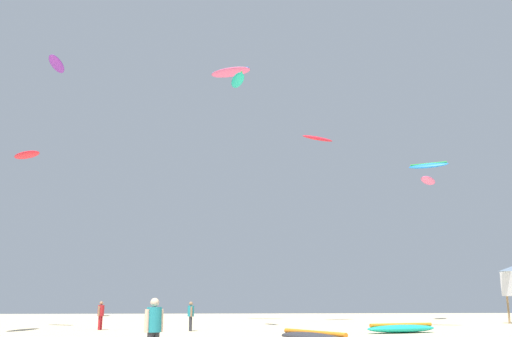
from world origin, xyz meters
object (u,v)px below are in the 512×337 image
at_px(kite_aloft_4, 231,72).
at_px(kite_aloft_9, 238,80).
at_px(kite_aloft_0, 429,165).
at_px(kite_aloft_2, 318,138).
at_px(kite_aloft_6, 57,64).
at_px(person_midground, 101,313).
at_px(kite_aloft_8, 428,181).
at_px(kite_grounded_near, 401,328).
at_px(person_left, 191,314).
at_px(kite_aloft_7, 27,155).
at_px(person_foreground, 154,326).

distance_m(kite_aloft_4, kite_aloft_9, 11.00).
bearing_deg(kite_aloft_0, kite_aloft_4, 142.35).
distance_m(kite_aloft_2, kite_aloft_6, 27.33).
relative_size(kite_aloft_4, kite_aloft_6, 0.82).
distance_m(person_midground, kite_aloft_8, 29.61).
height_order(person_midground, kite_grounded_near, person_midground).
bearing_deg(kite_aloft_4, kite_aloft_0, -37.65).
bearing_deg(kite_aloft_4, person_left, -100.94).
bearing_deg(kite_aloft_9, person_midground, -175.95).
bearing_deg(kite_aloft_0, kite_aloft_7, 176.34).
height_order(kite_aloft_4, kite_aloft_6, kite_aloft_6).
xyz_separation_m(person_foreground, kite_aloft_9, (2.84, 18.39, 14.33)).
height_order(kite_grounded_near, kite_aloft_6, kite_aloft_6).
distance_m(kite_aloft_2, kite_aloft_7, 21.91).
bearing_deg(kite_aloft_9, person_foreground, -98.77).
height_order(person_foreground, person_left, person_foreground).
bearing_deg(kite_aloft_0, kite_grounded_near, -129.20).
xyz_separation_m(person_midground, kite_aloft_8, (24.52, 12.69, 10.69)).
distance_m(kite_aloft_6, kite_aloft_8, 36.68).
bearing_deg(kite_aloft_6, kite_aloft_7, -77.65).
bearing_deg(kite_grounded_near, person_left, 166.58).
height_order(kite_aloft_7, kite_aloft_8, kite_aloft_8).
height_order(person_left, kite_aloft_6, kite_aloft_6).
bearing_deg(kite_aloft_8, kite_aloft_6, 169.25).
xyz_separation_m(person_left, kite_aloft_4, (2.32, 12.01, 19.18)).
relative_size(kite_aloft_0, kite_aloft_2, 0.81).
distance_m(kite_aloft_7, kite_aloft_8, 31.94).
bearing_deg(person_midground, kite_aloft_2, 54.83).
height_order(person_midground, kite_aloft_2, kite_aloft_2).
distance_m(kite_aloft_2, kite_aloft_8, 10.73).
distance_m(person_left, kite_aloft_2, 20.10).
xyz_separation_m(person_midground, kite_aloft_6, (-9.37, 19.12, 23.16)).
height_order(kite_aloft_0, kite_aloft_7, kite_aloft_7).
relative_size(person_foreground, kite_aloft_2, 0.55).
height_order(kite_grounded_near, kite_aloft_7, kite_aloft_7).
xyz_separation_m(person_foreground, person_midground, (-4.76, 17.85, -0.07)).
xyz_separation_m(kite_aloft_7, kite_aloft_9, (13.32, -1.93, 4.70)).
distance_m(kite_aloft_4, kite_aloft_7, 18.04).
height_order(kite_aloft_0, kite_aloft_6, kite_aloft_6).
bearing_deg(kite_aloft_8, kite_grounded_near, -117.37).
bearing_deg(kite_grounded_near, kite_aloft_8, 62.63).
bearing_deg(kite_aloft_4, kite_grounded_near, -59.99).
relative_size(person_foreground, kite_aloft_6, 0.38).
xyz_separation_m(kite_grounded_near, kite_aloft_7, (-21.54, 6.59, 10.39)).
distance_m(person_left, kite_aloft_9, 14.78).
bearing_deg(kite_aloft_4, kite_aloft_7, -148.69).
bearing_deg(kite_aloft_6, kite_aloft_2, -20.88).
relative_size(kite_aloft_4, kite_aloft_9, 1.43).
distance_m(person_left, kite_aloft_0, 17.53).
bearing_deg(kite_aloft_9, kite_aloft_4, 91.13).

